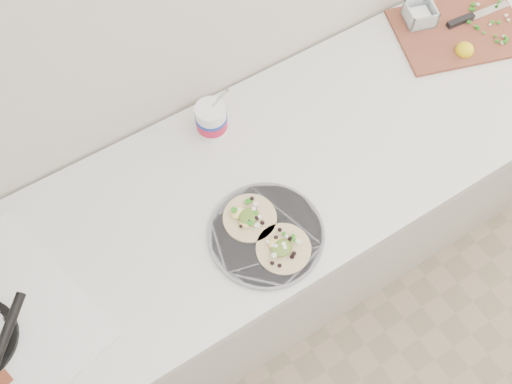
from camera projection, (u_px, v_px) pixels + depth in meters
counter at (265, 233)px, 2.02m from camera, size 2.44×0.66×0.90m
taco_plate at (266, 233)px, 1.51m from camera, size 0.31×0.31×0.04m
tub at (212, 117)px, 1.63m from camera, size 0.09×0.09×0.21m
cutboard at (458, 27)px, 1.87m from camera, size 0.49×0.41×0.07m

